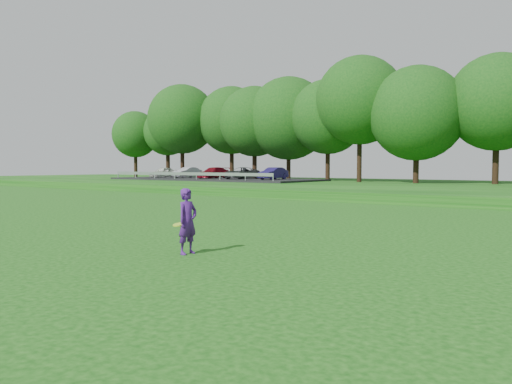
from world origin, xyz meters
The scene contains 6 objects.
ground centered at (0.00, 0.00, 0.00)m, with size 140.00×140.00×0.00m, color #0E450D.
berm centered at (0.00, 34.00, 0.30)m, with size 130.00×30.00×0.60m, color #0E450D.
walking_path centered at (0.00, 20.00, 0.02)m, with size 130.00×1.60×0.04m, color gray.
treeline centered at (0.00, 38.00, 8.10)m, with size 104.00×7.00×15.00m, color #0F4412, non-canonical shape.
parking_lot centered at (-23.80, 32.81, 1.03)m, with size 24.00×9.00×1.38m.
woman centered at (4.11, 1.36, 0.79)m, with size 0.49×0.59×1.59m.
Camera 1 is at (12.67, -7.09, 2.12)m, focal length 35.00 mm.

